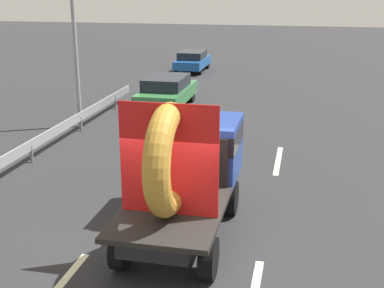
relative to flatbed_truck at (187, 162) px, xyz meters
The scene contains 9 objects.
ground_plane 1.88m from the flatbed_truck, 92.41° to the right, with size 120.00×120.00×0.00m, color #28282B.
flatbed_truck is the anchor object (origin of this frame).
distant_sedan 11.82m from the flatbed_truck, 107.21° to the left, with size 1.84×4.29×1.40m.
traffic_light 9.87m from the flatbed_truck, 128.27° to the left, with size 0.42×0.36×6.06m.
guardrail 7.68m from the flatbed_truck, 137.92° to the left, with size 0.10×14.56×0.71m.
lane_dash_left_near 3.63m from the flatbed_truck, 122.11° to the right, with size 2.26×0.16×0.01m, color beige.
lane_dash_left_far 6.05m from the flatbed_truck, 107.36° to the left, with size 2.06×0.16×0.01m, color beige.
lane_dash_right_far 5.59m from the flatbed_truck, 71.07° to the left, with size 2.71×0.16×0.01m, color beige.
oncoming_car 21.70m from the flatbed_truck, 101.98° to the left, with size 1.64×3.83×1.25m.
Camera 1 is at (2.42, -9.28, 5.28)m, focal length 48.42 mm.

